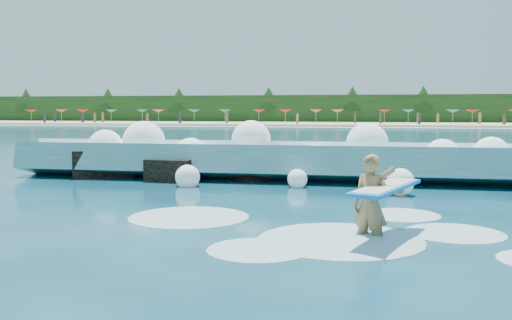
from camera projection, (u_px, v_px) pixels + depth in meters
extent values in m
plane|color=#082F42|center=(172.00, 220.00, 12.67)|extent=(200.00, 200.00, 0.00)
cube|color=tan|center=(344.00, 124.00, 88.78)|extent=(140.00, 20.00, 0.40)
cube|color=silver|center=(340.00, 127.00, 78.06)|extent=(140.00, 5.00, 0.08)
cube|color=black|center=(347.00, 110.00, 98.34)|extent=(140.00, 4.00, 5.00)
cube|color=teal|center=(284.00, 166.00, 20.07)|extent=(19.34, 2.94, 1.61)
cube|color=white|center=(287.00, 150.00, 20.81)|extent=(19.34, 1.36, 0.75)
cube|color=black|center=(103.00, 165.00, 21.13)|extent=(2.64, 2.41, 1.16)
cube|color=black|center=(173.00, 172.00, 19.76)|extent=(1.70, 1.37, 0.89)
cube|color=black|center=(256.00, 166.00, 20.38)|extent=(2.24, 2.28, 1.25)
imported|color=olive|center=(371.00, 205.00, 10.85)|extent=(0.84, 0.71, 1.95)
cube|color=#0D7CE8|center=(386.00, 188.00, 10.81)|extent=(1.45, 2.72, 0.07)
cube|color=white|center=(386.00, 187.00, 10.81)|extent=(1.27, 2.47, 0.07)
cylinder|color=black|center=(381.00, 228.00, 9.66)|extent=(0.01, 0.91, 0.43)
sphere|color=white|center=(106.00, 147.00, 21.22)|extent=(1.29, 1.29, 1.29)
sphere|color=white|center=(144.00, 142.00, 21.17)|extent=(1.58, 1.58, 1.58)
sphere|color=white|center=(191.00, 155.00, 20.50)|extent=(1.24, 1.24, 1.24)
sphere|color=white|center=(251.00, 140.00, 20.69)|extent=(1.43, 1.43, 1.43)
sphere|color=white|center=(317.00, 161.00, 19.36)|extent=(1.13, 1.13, 1.13)
sphere|color=white|center=(367.00, 144.00, 19.64)|extent=(1.45, 1.45, 1.45)
sphere|color=white|center=(442.00, 158.00, 19.28)|extent=(1.27, 1.27, 1.27)
sphere|color=white|center=(491.00, 155.00, 18.84)|extent=(1.22, 1.22, 1.22)
sphere|color=white|center=(188.00, 177.00, 18.27)|extent=(0.79, 0.79, 0.79)
sphere|color=white|center=(297.00, 179.00, 18.05)|extent=(0.63, 0.63, 0.63)
sphere|color=white|center=(400.00, 182.00, 16.36)|extent=(0.79, 0.79, 0.79)
ellipsoid|color=silver|center=(340.00, 240.00, 10.75)|extent=(3.20, 3.20, 0.16)
ellipsoid|color=silver|center=(258.00, 250.00, 10.00)|extent=(1.85, 1.85, 0.09)
ellipsoid|color=silver|center=(455.00, 233.00, 11.35)|extent=(1.98, 1.98, 0.10)
ellipsoid|color=silver|center=(189.00, 217.00, 13.05)|extent=(2.81, 2.81, 0.14)
ellipsoid|color=silver|center=(401.00, 215.00, 13.32)|extent=(1.87, 1.87, 0.09)
cone|color=red|center=(31.00, 111.00, 102.63)|extent=(2.00, 2.00, 0.50)
cone|color=#C73A61|center=(61.00, 111.00, 98.97)|extent=(2.00, 2.00, 0.50)
cone|color=red|center=(83.00, 111.00, 97.71)|extent=(2.00, 2.00, 0.50)
cone|color=#14827E|center=(111.00, 111.00, 97.52)|extent=(2.00, 2.00, 0.50)
cone|color=#14827E|center=(142.00, 111.00, 99.81)|extent=(2.00, 2.00, 0.50)
cone|color=#C73A61|center=(158.00, 111.00, 94.24)|extent=(2.00, 2.00, 0.50)
cone|color=#14827E|center=(194.00, 111.00, 97.03)|extent=(2.00, 2.00, 0.50)
cone|color=#14827E|center=(225.00, 111.00, 94.90)|extent=(2.00, 2.00, 0.50)
cone|color=red|center=(259.00, 111.00, 91.45)|extent=(2.00, 2.00, 0.50)
cone|color=red|center=(285.00, 111.00, 91.79)|extent=(2.00, 2.00, 0.50)
cone|color=#C73A61|center=(316.00, 111.00, 92.03)|extent=(2.00, 2.00, 0.50)
cone|color=#C73A61|center=(337.00, 111.00, 89.29)|extent=(2.00, 2.00, 0.50)
cone|color=red|center=(384.00, 111.00, 90.54)|extent=(2.00, 2.00, 0.50)
cone|color=#14827E|center=(408.00, 111.00, 90.40)|extent=(2.00, 2.00, 0.50)
cone|color=#14827E|center=(453.00, 111.00, 85.65)|extent=(2.00, 2.00, 0.50)
cone|color=red|center=(472.00, 111.00, 84.66)|extent=(2.00, 2.00, 0.50)
cube|color=#3F332D|center=(206.00, 118.00, 92.00)|extent=(0.35, 0.22, 1.47)
cube|color=brown|center=(418.00, 118.00, 88.37)|extent=(0.35, 0.22, 1.57)
cube|color=#3F332D|center=(263.00, 121.00, 81.52)|extent=(0.35, 0.22, 1.45)
cube|color=#8C664C|center=(486.00, 122.00, 75.87)|extent=(0.35, 0.22, 1.39)
cube|color=#262633|center=(247.00, 119.00, 87.07)|extent=(0.35, 0.22, 1.39)
cube|color=brown|center=(170.00, 118.00, 89.85)|extent=(0.35, 0.22, 1.38)
cube|color=#8C664C|center=(485.00, 119.00, 79.76)|extent=(0.35, 0.22, 1.49)
cube|color=brown|center=(115.00, 120.00, 86.30)|extent=(0.35, 0.22, 1.55)
cube|color=#3F332D|center=(273.00, 118.00, 94.70)|extent=(0.35, 0.22, 1.38)
cube|color=#8C664C|center=(231.00, 118.00, 93.82)|extent=(0.35, 0.22, 1.52)
cube|color=#262633|center=(178.00, 118.00, 93.39)|extent=(0.35, 0.22, 1.57)
cube|color=brown|center=(422.00, 122.00, 77.78)|extent=(0.35, 0.22, 1.47)
cube|color=#3F332D|center=(210.00, 120.00, 84.52)|extent=(0.35, 0.22, 1.59)
cube|color=#8C664C|center=(140.00, 121.00, 86.12)|extent=(0.35, 0.22, 1.36)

